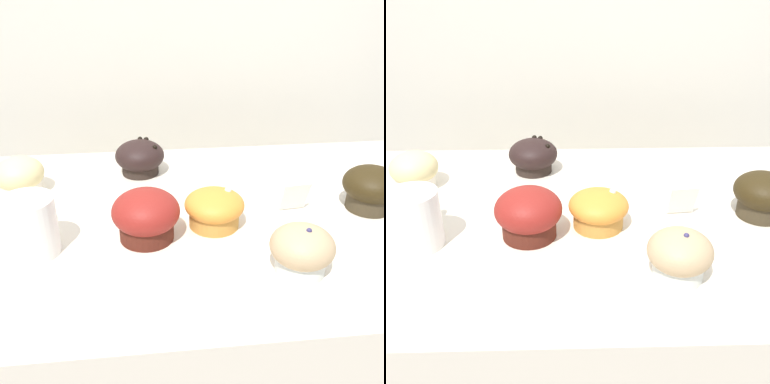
# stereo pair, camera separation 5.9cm
# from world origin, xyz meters

# --- Properties ---
(wall_back) EXTENTS (3.20, 0.10, 1.80)m
(wall_back) POSITION_xyz_m (0.00, 0.60, 0.90)
(wall_back) COLOR beige
(wall_back) RESTS_ON ground
(muffin_front_center) EXTENTS (0.10, 0.10, 0.08)m
(muffin_front_center) POSITION_xyz_m (-0.37, 0.13, 0.98)
(muffin_front_center) COLOR white
(muffin_front_center) RESTS_ON display_counter
(muffin_back_left) EXTENTS (0.11, 0.11, 0.09)m
(muffin_back_left) POSITION_xyz_m (-0.12, -0.07, 0.99)
(muffin_back_left) COLOR #4C1C13
(muffin_back_left) RESTS_ON display_counter
(muffin_back_right) EXTENTS (0.09, 0.09, 0.08)m
(muffin_back_right) POSITION_xyz_m (0.10, -0.19, 0.98)
(muffin_back_right) COLOR silver
(muffin_back_right) RESTS_ON display_counter
(muffin_front_left) EXTENTS (0.10, 0.10, 0.08)m
(muffin_front_left) POSITION_xyz_m (0.29, -0.01, 0.99)
(muffin_front_left) COLOR #3B3120
(muffin_front_left) RESTS_ON display_counter
(muffin_front_right) EXTENTS (0.11, 0.11, 0.07)m
(muffin_front_right) POSITION_xyz_m (-0.13, 0.19, 0.98)
(muffin_front_right) COLOR #2B211B
(muffin_front_right) RESTS_ON display_counter
(muffin_back_center) EXTENTS (0.10, 0.10, 0.07)m
(muffin_back_center) POSITION_xyz_m (-0.01, -0.04, 0.98)
(muffin_back_center) COLOR #C38537
(muffin_back_center) RESTS_ON display_counter
(coffee_cup) EXTENTS (0.08, 0.13, 0.09)m
(coffee_cup) POSITION_xyz_m (-0.30, -0.09, 0.99)
(coffee_cup) COLOR white
(coffee_cup) RESTS_ON display_counter
(price_card) EXTENTS (0.05, 0.05, 0.06)m
(price_card) POSITION_xyz_m (0.15, -0.00, 0.98)
(price_card) COLOR white
(price_card) RESTS_ON display_counter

